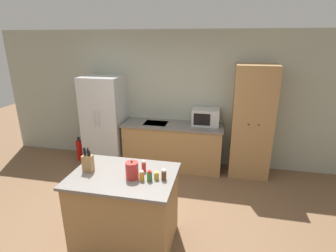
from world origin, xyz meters
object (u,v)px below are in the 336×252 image
(fire_extinguisher, at_px, (80,150))
(microwave, at_px, (206,117))
(pantry_cabinet, at_px, (252,122))
(spice_bottle_tall_dark, at_px, (156,176))
(spice_bottle_green_herb, at_px, (144,167))
(spice_bottle_short_red, at_px, (150,176))
(spice_bottle_amber_oil, at_px, (164,175))
(knife_block, at_px, (88,163))
(refrigerator, at_px, (105,121))
(spice_bottle_pale_salt, at_px, (142,176))
(kettle, at_px, (132,170))

(fire_extinguisher, bearing_deg, microwave, 4.26)
(pantry_cabinet, xyz_separation_m, spice_bottle_tall_dark, (-1.21, -2.18, -0.03))
(spice_bottle_green_herb, xyz_separation_m, fire_extinguisher, (-2.01, 1.91, -0.79))
(spice_bottle_tall_dark, distance_m, fire_extinguisher, 3.11)
(microwave, distance_m, spice_bottle_short_red, 2.34)
(spice_bottle_short_red, relative_size, spice_bottle_green_herb, 0.89)
(fire_extinguisher, bearing_deg, spice_bottle_tall_dark, -43.15)
(spice_bottle_amber_oil, height_order, fire_extinguisher, spice_bottle_amber_oil)
(spice_bottle_short_red, xyz_separation_m, fire_extinguisher, (-2.13, 2.10, -0.78))
(knife_block, height_order, spice_bottle_green_herb, knife_block)
(microwave, distance_m, spice_bottle_green_herb, 2.18)
(pantry_cabinet, xyz_separation_m, spice_bottle_green_herb, (-1.40, -2.04, -0.00))
(refrigerator, distance_m, spice_bottle_amber_oil, 2.70)
(knife_block, distance_m, spice_bottle_green_herb, 0.65)
(spice_bottle_tall_dark, distance_m, spice_bottle_amber_oil, 0.08)
(spice_bottle_pale_salt, relative_size, kettle, 0.53)
(refrigerator, relative_size, spice_bottle_tall_dark, 19.15)
(spice_bottle_short_red, xyz_separation_m, kettle, (-0.20, 0.01, 0.04))
(knife_block, relative_size, fire_extinguisher, 0.61)
(refrigerator, distance_m, knife_block, 2.24)
(spice_bottle_tall_dark, height_order, spice_bottle_green_herb, spice_bottle_green_herb)
(microwave, height_order, spice_bottle_tall_dark, microwave)
(spice_bottle_pale_salt, relative_size, fire_extinguisher, 0.23)
(spice_bottle_amber_oil, bearing_deg, pantry_cabinet, 62.68)
(pantry_cabinet, xyz_separation_m, microwave, (-0.82, 0.07, 0.03))
(microwave, xyz_separation_m, spice_bottle_tall_dark, (-0.38, -2.25, -0.05))
(spice_bottle_tall_dark, distance_m, spice_bottle_short_red, 0.08)
(pantry_cabinet, bearing_deg, spice_bottle_short_red, -119.78)
(spice_bottle_short_red, bearing_deg, fire_extinguisher, 135.39)
(pantry_cabinet, bearing_deg, knife_block, -133.28)
(microwave, bearing_deg, spice_bottle_short_red, -101.09)
(refrigerator, xyz_separation_m, microwave, (1.98, 0.13, 0.16))
(spice_bottle_tall_dark, distance_m, kettle, 0.28)
(pantry_cabinet, height_order, spice_bottle_pale_salt, pantry_cabinet)
(refrigerator, bearing_deg, spice_bottle_amber_oil, -51.52)
(spice_bottle_tall_dark, bearing_deg, knife_block, 178.65)
(spice_bottle_pale_salt, height_order, fire_extinguisher, spice_bottle_pale_salt)
(pantry_cabinet, distance_m, spice_bottle_tall_dark, 2.49)
(spice_bottle_tall_dark, bearing_deg, kettle, -173.94)
(pantry_cabinet, height_order, kettle, pantry_cabinet)
(spice_bottle_tall_dark, xyz_separation_m, spice_bottle_pale_salt, (-0.15, -0.05, 0.01))
(spice_bottle_pale_salt, height_order, kettle, kettle)
(spice_bottle_short_red, relative_size, spice_bottle_pale_salt, 1.04)
(refrigerator, bearing_deg, fire_extinguisher, -174.01)
(spice_bottle_green_herb, bearing_deg, knife_block, -168.72)
(spice_bottle_tall_dark, bearing_deg, pantry_cabinet, 61.09)
(microwave, distance_m, spice_bottle_tall_dark, 2.28)
(knife_block, height_order, fire_extinguisher, knife_block)
(spice_bottle_amber_oil, xyz_separation_m, spice_bottle_green_herb, (-0.27, 0.14, 0.01))
(spice_bottle_green_herb, bearing_deg, refrigerator, 125.46)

